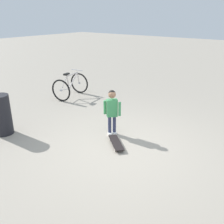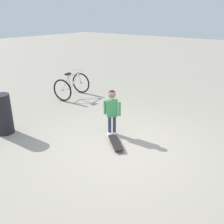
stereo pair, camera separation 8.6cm
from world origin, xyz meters
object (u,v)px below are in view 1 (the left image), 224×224
trash_bin (2,115)px  child_person (112,108)px  skateboard (116,143)px  bicycle_near (71,86)px

trash_bin → child_person: bearing=126.6°
skateboard → bicycle_near: bearing=-119.0°
child_person → trash_bin: size_ratio=1.13×
trash_bin → skateboard: bearing=115.0°
bicycle_near → trash_bin: 3.01m
child_person → skateboard: bearing=46.4°
skateboard → trash_bin: 2.71m
child_person → bicycle_near: size_ratio=0.90×
child_person → trash_bin: child_person is taller
skateboard → child_person: bearing=-133.6°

